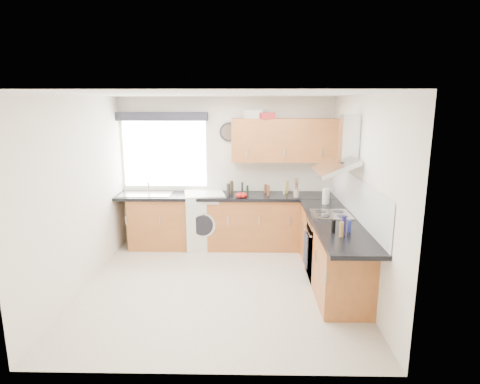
{
  "coord_description": "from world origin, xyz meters",
  "views": [
    {
      "loc": [
        0.36,
        -4.97,
        2.39
      ],
      "look_at": [
        0.25,
        0.85,
        1.1
      ],
      "focal_mm": 30.0,
      "sensor_mm": 36.0,
      "label": 1
    }
  ],
  "objects_px": {
    "extractor_hood": "(342,152)",
    "washing_machine": "(205,220)",
    "oven": "(329,249)",
    "upper_cabinets": "(284,140)"
  },
  "relations": [
    {
      "from": "oven",
      "to": "washing_machine",
      "type": "height_order",
      "value": "washing_machine"
    },
    {
      "from": "upper_cabinets",
      "to": "oven",
      "type": "bearing_deg",
      "value": -67.46
    },
    {
      "from": "oven",
      "to": "extractor_hood",
      "type": "xyz_separation_m",
      "value": [
        0.1,
        -0.0,
        1.34
      ]
    },
    {
      "from": "extractor_hood",
      "to": "washing_machine",
      "type": "xyz_separation_m",
      "value": [
        -1.96,
        1.22,
        -1.3
      ]
    },
    {
      "from": "oven",
      "to": "washing_machine",
      "type": "distance_m",
      "value": 2.23
    },
    {
      "from": "washing_machine",
      "to": "upper_cabinets",
      "type": "bearing_deg",
      "value": -5.82
    },
    {
      "from": "upper_cabinets",
      "to": "extractor_hood",
      "type": "bearing_deg",
      "value": -63.87
    },
    {
      "from": "extractor_hood",
      "to": "washing_machine",
      "type": "bearing_deg",
      "value": 148.11
    },
    {
      "from": "upper_cabinets",
      "to": "washing_machine",
      "type": "distance_m",
      "value": 1.87
    },
    {
      "from": "oven",
      "to": "extractor_hood",
      "type": "distance_m",
      "value": 1.35
    }
  ]
}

